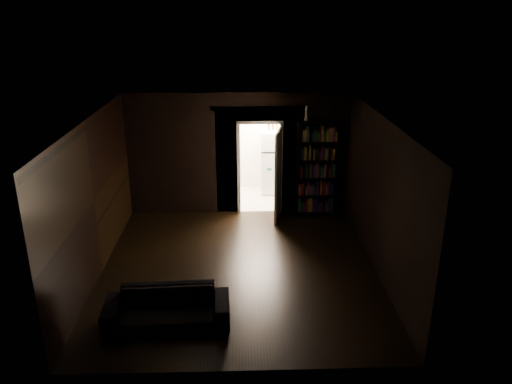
% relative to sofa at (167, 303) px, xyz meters
% --- Properties ---
extents(ground, '(5.50, 5.50, 0.00)m').
position_rel_sofa_xyz_m(ground, '(1.08, 1.65, -0.36)').
color(ground, black).
rests_on(ground, ground).
extents(room_walls, '(5.02, 5.61, 2.84)m').
position_rel_sofa_xyz_m(room_walls, '(1.07, 2.72, 1.32)').
color(room_walls, black).
rests_on(room_walls, ground).
extents(kitchen_alcove, '(2.20, 1.80, 2.60)m').
position_rel_sofa_xyz_m(kitchen_alcove, '(1.58, 5.52, 0.85)').
color(kitchen_alcove, beige).
rests_on(kitchen_alcove, ground).
extents(sofa, '(1.91, 0.89, 0.72)m').
position_rel_sofa_xyz_m(sofa, '(0.00, 0.00, 0.00)').
color(sofa, black).
rests_on(sofa, ground).
extents(bookshelf, '(0.93, 0.42, 2.20)m').
position_rel_sofa_xyz_m(bookshelf, '(2.85, 4.24, 0.74)').
color(bookshelf, black).
rests_on(bookshelf, ground).
extents(refrigerator, '(0.89, 0.85, 1.65)m').
position_rel_sofa_xyz_m(refrigerator, '(2.03, 5.76, 0.46)').
color(refrigerator, white).
rests_on(refrigerator, ground).
extents(door, '(0.22, 0.84, 2.05)m').
position_rel_sofa_xyz_m(door, '(1.97, 3.96, 0.66)').
color(door, white).
rests_on(door, ground).
extents(figurine, '(0.13, 0.13, 0.33)m').
position_rel_sofa_xyz_m(figurine, '(2.60, 4.30, 2.00)').
color(figurine, white).
rests_on(figurine, bookshelf).
extents(bottles, '(0.67, 0.23, 0.27)m').
position_rel_sofa_xyz_m(bottles, '(2.11, 5.72, 1.42)').
color(bottles, black).
rests_on(bottles, refrigerator).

